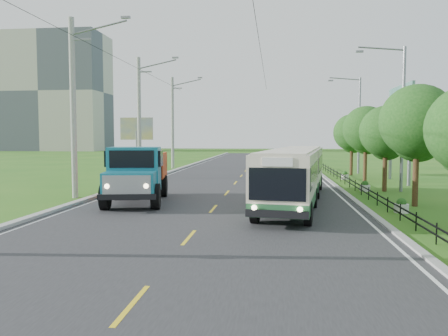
% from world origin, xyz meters
% --- Properties ---
extents(ground, '(240.00, 240.00, 0.00)m').
position_xyz_m(ground, '(0.00, 0.00, 0.00)').
color(ground, '#276117').
rests_on(ground, ground).
extents(road, '(14.00, 120.00, 0.02)m').
position_xyz_m(road, '(0.00, 20.00, 0.01)').
color(road, '#28282B').
rests_on(road, ground).
extents(curb_left, '(0.40, 120.00, 0.15)m').
position_xyz_m(curb_left, '(-7.20, 20.00, 0.07)').
color(curb_left, '#9E9E99').
rests_on(curb_left, ground).
extents(curb_right, '(0.30, 120.00, 0.10)m').
position_xyz_m(curb_right, '(7.15, 20.00, 0.05)').
color(curb_right, '#9E9E99').
rests_on(curb_right, ground).
extents(edge_line_left, '(0.12, 120.00, 0.00)m').
position_xyz_m(edge_line_left, '(-6.65, 20.00, 0.02)').
color(edge_line_left, silver).
rests_on(edge_line_left, road).
extents(edge_line_right, '(0.12, 120.00, 0.00)m').
position_xyz_m(edge_line_right, '(6.65, 20.00, 0.02)').
color(edge_line_right, silver).
rests_on(edge_line_right, road).
extents(centre_dash, '(0.12, 2.20, 0.00)m').
position_xyz_m(centre_dash, '(0.00, 0.00, 0.02)').
color(centre_dash, yellow).
rests_on(centre_dash, road).
extents(railing_right, '(0.04, 40.00, 0.60)m').
position_xyz_m(railing_right, '(8.00, 14.00, 0.30)').
color(railing_right, black).
rests_on(railing_right, ground).
extents(pole_near, '(3.51, 0.32, 10.00)m').
position_xyz_m(pole_near, '(-8.26, 9.00, 5.09)').
color(pole_near, gray).
rests_on(pole_near, ground).
extents(pole_mid, '(3.51, 0.32, 10.00)m').
position_xyz_m(pole_mid, '(-8.26, 21.00, 5.09)').
color(pole_mid, gray).
rests_on(pole_mid, ground).
extents(pole_far, '(3.51, 0.32, 10.00)m').
position_xyz_m(pole_far, '(-8.26, 33.00, 5.09)').
color(pole_far, gray).
rests_on(pole_far, ground).
extents(tree_third, '(3.60, 3.62, 6.00)m').
position_xyz_m(tree_third, '(9.86, 8.14, 3.99)').
color(tree_third, '#382314').
rests_on(tree_third, ground).
extents(tree_fourth, '(3.24, 3.31, 5.40)m').
position_xyz_m(tree_fourth, '(9.86, 14.14, 3.59)').
color(tree_fourth, '#382314').
rests_on(tree_fourth, ground).
extents(tree_fifth, '(3.48, 3.52, 5.80)m').
position_xyz_m(tree_fifth, '(9.86, 20.14, 3.85)').
color(tree_fifth, '#382314').
rests_on(tree_fifth, ground).
extents(tree_back, '(3.30, 3.36, 5.50)m').
position_xyz_m(tree_back, '(9.86, 26.14, 3.65)').
color(tree_back, '#382314').
rests_on(tree_back, ground).
extents(streetlight_mid, '(3.02, 0.20, 9.07)m').
position_xyz_m(streetlight_mid, '(10.64, 14.00, 4.90)').
color(streetlight_mid, slate).
rests_on(streetlight_mid, ground).
extents(streetlight_far, '(3.02, 0.20, 9.07)m').
position_xyz_m(streetlight_far, '(10.64, 28.00, 4.90)').
color(streetlight_far, slate).
rests_on(streetlight_far, ground).
extents(planter_near, '(0.64, 0.64, 0.67)m').
position_xyz_m(planter_near, '(8.60, 6.00, 0.29)').
color(planter_near, silver).
rests_on(planter_near, ground).
extents(planter_mid, '(0.64, 0.64, 0.67)m').
position_xyz_m(planter_mid, '(8.60, 14.00, 0.29)').
color(planter_mid, silver).
rests_on(planter_mid, ground).
extents(planter_far, '(0.64, 0.64, 0.67)m').
position_xyz_m(planter_far, '(8.60, 22.00, 0.29)').
color(planter_far, silver).
rests_on(planter_far, ground).
extents(billboard_left, '(3.00, 0.20, 5.20)m').
position_xyz_m(billboard_left, '(-9.50, 24.00, 3.87)').
color(billboard_left, slate).
rests_on(billboard_left, ground).
extents(billboard_right, '(0.24, 6.00, 7.30)m').
position_xyz_m(billboard_right, '(12.30, 20.00, 5.34)').
color(billboard_right, slate).
rests_on(billboard_right, ground).
extents(apartment_near, '(28.00, 14.00, 30.00)m').
position_xyz_m(apartment_near, '(-55.00, 95.00, 15.00)').
color(apartment_near, '#B7B2A3').
rests_on(apartment_near, ground).
extents(apartment_far, '(24.00, 14.00, 26.00)m').
position_xyz_m(apartment_far, '(-80.00, 120.00, 13.00)').
color(apartment_far, '#B7B2A3').
rests_on(apartment_far, ground).
extents(bus, '(4.23, 14.44, 2.75)m').
position_xyz_m(bus, '(3.94, 8.39, 1.66)').
color(bus, '#286437').
rests_on(bus, ground).
extents(dump_truck, '(3.75, 7.29, 2.92)m').
position_xyz_m(dump_truck, '(-4.27, 7.77, 1.65)').
color(dump_truck, '#167189').
rests_on(dump_truck, ground).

